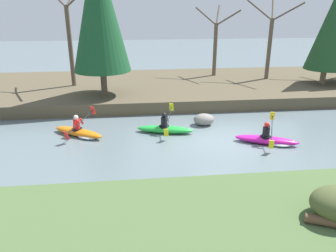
{
  "coord_description": "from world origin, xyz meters",
  "views": [
    {
      "loc": [
        -3.91,
        -13.19,
        5.78
      ],
      "look_at": [
        -2.35,
        0.73,
        0.55
      ],
      "focal_mm": 35.0,
      "sensor_mm": 36.0,
      "label": 1
    }
  ],
  "objects": [
    {
      "name": "kayaker_lead",
      "position": [
        1.98,
        -0.53,
        0.2
      ],
      "size": [
        2.73,
        1.98,
        1.2
      ],
      "rotation": [
        0.0,
        0.0,
        -0.39
      ],
      "color": "#C61999",
      "rests_on": "ground"
    },
    {
      "name": "kayaker_middle",
      "position": [
        -2.4,
        1.3,
        0.22
      ],
      "size": [
        2.78,
        2.05,
        1.2
      ],
      "rotation": [
        0.0,
        0.0,
        -0.24
      ],
      "color": "green",
      "rests_on": "ground"
    },
    {
      "name": "boulder_midstream",
      "position": [
        -0.36,
        2.16,
        0.29
      ],
      "size": [
        1.04,
        0.82,
        0.59
      ],
      "color": "gray",
      "rests_on": "ground"
    },
    {
      "name": "bare_tree_upstream",
      "position": [
        -7.71,
        8.75,
        3.87
      ],
      "size": [
        3.69,
        3.65,
        6.71
      ],
      "color": "brown",
      "rests_on": "riverbank_far"
    },
    {
      "name": "bare_tree_mid_downstream",
      "position": [
        5.8,
        9.38,
        3.32
      ],
      "size": [
        3.08,
        3.04,
        5.55
      ],
      "color": "brown",
      "rests_on": "riverbank_far"
    },
    {
      "name": "riverbank_far",
      "position": [
        0.0,
        8.86,
        0.35
      ],
      "size": [
        44.0,
        9.69,
        0.71
      ],
      "color": "brown",
      "rests_on": "ground"
    },
    {
      "name": "riverbank_near",
      "position": [
        0.0,
        -7.21,
        0.32
      ],
      "size": [
        44.0,
        6.12,
        0.65
      ],
      "color": "#4C6638",
      "rests_on": "ground"
    },
    {
      "name": "conifer_tree_left",
      "position": [
        8.92,
        7.36,
        4.07
      ],
      "size": [
        2.73,
        2.73,
        5.76
      ],
      "color": "#7A664C",
      "rests_on": "riverbank_far"
    },
    {
      "name": "bare_tree_mid_upstream",
      "position": [
        2.31,
        10.96,
        3.08
      ],
      "size": [
        2.81,
        2.78,
        5.03
      ],
      "color": "brown",
      "rests_on": "riverbank_far"
    },
    {
      "name": "kayaker_trailing",
      "position": [
        -6.4,
        1.32,
        0.2
      ],
      "size": [
        2.59,
        2.01,
        1.2
      ],
      "rotation": [
        0.0,
        0.0,
        -0.58
      ],
      "color": "orange",
      "rests_on": "ground"
    },
    {
      "name": "ground_plane",
      "position": [
        0.0,
        0.0,
        0.0
      ],
      "size": [
        90.0,
        90.0,
        0.0
      ],
      "primitive_type": "plane",
      "color": "slate"
    },
    {
      "name": "conifer_tree_far_left",
      "position": [
        -5.56,
        6.09,
        5.56
      ],
      "size": [
        3.27,
        3.27,
        8.3
      ],
      "color": "brown",
      "rests_on": "riverbank_far"
    }
  ]
}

